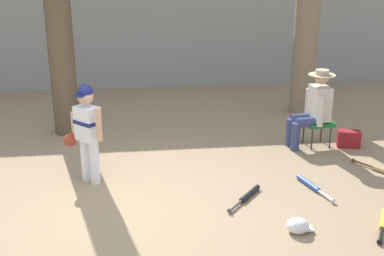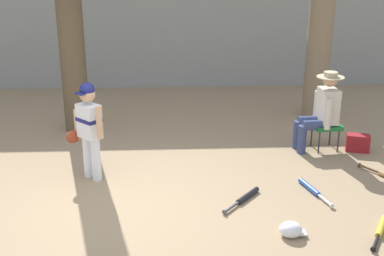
{
  "view_description": "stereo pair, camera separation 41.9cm",
  "coord_description": "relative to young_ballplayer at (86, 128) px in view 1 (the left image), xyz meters",
  "views": [
    {
      "loc": [
        0.27,
        -5.08,
        2.83
      ],
      "look_at": [
        0.97,
        0.78,
        0.75
      ],
      "focal_mm": 46.59,
      "sensor_mm": 36.0,
      "label": 1
    },
    {
      "loc": [
        0.69,
        -5.11,
        2.83
      ],
      "look_at": [
        0.97,
        0.78,
        0.75
      ],
      "focal_mm": 46.59,
      "sensor_mm": 36.0,
      "label": 2
    }
  ],
  "objects": [
    {
      "name": "ground_plane",
      "position": [
        0.35,
        -0.97,
        -0.74
      ],
      "size": [
        60.0,
        60.0,
        0.0
      ],
      "primitive_type": "plane",
      "color": "#937A5B"
    },
    {
      "name": "folding_stool",
      "position": [
        3.39,
        0.88,
        -0.38
      ],
      "size": [
        0.44,
        0.44,
        0.41
      ],
      "color": "#196B2D",
      "rests_on": "ground"
    },
    {
      "name": "handbag_beside_stool",
      "position": [
        3.87,
        0.77,
        -0.61
      ],
      "size": [
        0.38,
        0.27,
        0.26
      ],
      "primitive_type": "cube",
      "rotation": [
        0.0,
        0.0,
        -0.29
      ],
      "color": "maroon",
      "rests_on": "ground"
    },
    {
      "name": "bat_black_composite",
      "position": [
        1.94,
        -0.72,
        -0.71
      ],
      "size": [
        0.52,
        0.62,
        0.07
      ],
      "color": "black",
      "rests_on": "ground"
    },
    {
      "name": "concrete_back_wall",
      "position": [
        0.35,
        4.88,
        0.8
      ],
      "size": [
        18.0,
        0.36,
        3.09
      ],
      "primitive_type": "cube",
      "color": "gray",
      "rests_on": "ground"
    },
    {
      "name": "batting_helmet_white",
      "position": [
        2.3,
        -1.54,
        -0.67
      ],
      "size": [
        0.29,
        0.22,
        0.17
      ],
      "color": "silver",
      "rests_on": "ground"
    },
    {
      "name": "bat_blue_youth",
      "position": [
        2.81,
        -0.53,
        -0.71
      ],
      "size": [
        0.25,
        0.74,
        0.07
      ],
      "color": "#2347AD",
      "rests_on": "ground"
    },
    {
      "name": "seated_spectator",
      "position": [
        3.29,
        0.87,
        -0.1
      ],
      "size": [
        0.67,
        0.54,
        1.2
      ],
      "color": "navy",
      "rests_on": "ground"
    },
    {
      "name": "young_ballplayer",
      "position": [
        0.0,
        0.0,
        0.0
      ],
      "size": [
        0.56,
        0.45,
        1.31
      ],
      "color": "white",
      "rests_on": "ground"
    },
    {
      "name": "bat_yellow_trainer",
      "position": [
        3.28,
        -1.51,
        -0.71
      ],
      "size": [
        0.43,
        0.65,
        0.07
      ],
      "color": "yellow",
      "rests_on": "ground"
    }
  ]
}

